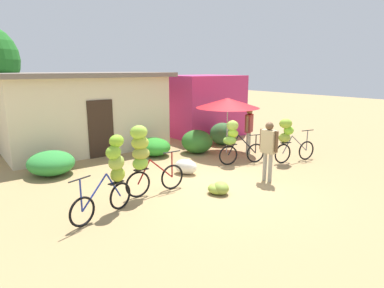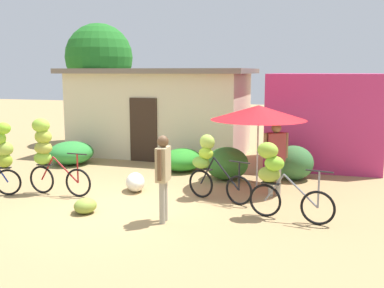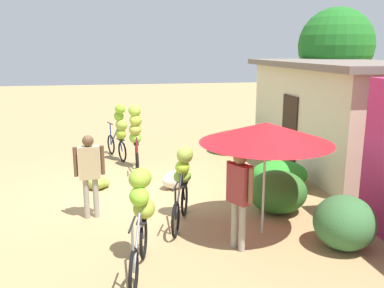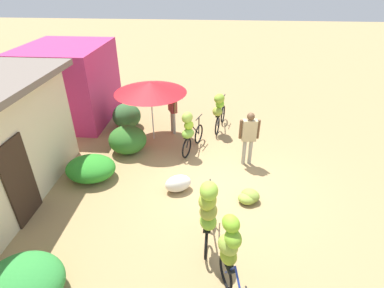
{
  "view_description": "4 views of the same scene",
  "coord_description": "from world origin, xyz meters",
  "px_view_note": "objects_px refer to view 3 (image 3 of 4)",
  "views": [
    {
      "loc": [
        -5.81,
        -6.42,
        3.04
      ],
      "look_at": [
        -0.21,
        1.05,
        0.93
      ],
      "focal_mm": 31.2,
      "sensor_mm": 36.0,
      "label": 1
    },
    {
      "loc": [
        4.01,
        -8.22,
        2.82
      ],
      "look_at": [
        1.12,
        1.21,
        1.21
      ],
      "focal_mm": 41.85,
      "sensor_mm": 36.0,
      "label": 2
    },
    {
      "loc": [
        8.92,
        -0.1,
        3.23
      ],
      "look_at": [
        0.47,
        1.49,
        1.24
      ],
      "focal_mm": 38.51,
      "sensor_mm": 36.0,
      "label": 3
    },
    {
      "loc": [
        -6.51,
        0.38,
        5.07
      ],
      "look_at": [
        0.49,
        0.94,
        0.97
      ],
      "focal_mm": 28.25,
      "sensor_mm": 36.0,
      "label": 4
    }
  ],
  "objects_px": {
    "bicycle_center_loaded": "(182,179)",
    "banana_pile_on_ground": "(98,183)",
    "tree_behind_building": "(336,47)",
    "person_vendor": "(89,168)",
    "bicycle_by_shop": "(141,210)",
    "person_bystander": "(239,190)",
    "produce_sack": "(176,179)",
    "bicycle_near_pile": "(136,131)",
    "bicycle_leftmost": "(119,128)",
    "building_low": "(341,113)",
    "market_umbrella": "(266,133)"
  },
  "relations": [
    {
      "from": "banana_pile_on_ground",
      "to": "bicycle_near_pile",
      "type": "bearing_deg",
      "value": 147.22
    },
    {
      "from": "bicycle_leftmost",
      "to": "person_vendor",
      "type": "height_order",
      "value": "bicycle_leftmost"
    },
    {
      "from": "bicycle_near_pile",
      "to": "bicycle_center_loaded",
      "type": "distance_m",
      "value": 3.75
    },
    {
      "from": "bicycle_leftmost",
      "to": "person_vendor",
      "type": "bearing_deg",
      "value": -8.52
    },
    {
      "from": "person_vendor",
      "to": "person_bystander",
      "type": "xyz_separation_m",
      "value": [
        1.79,
        2.43,
        0.01
      ]
    },
    {
      "from": "building_low",
      "to": "market_umbrella",
      "type": "height_order",
      "value": "building_low"
    },
    {
      "from": "produce_sack",
      "to": "person_vendor",
      "type": "xyz_separation_m",
      "value": [
        1.42,
        -1.87,
        0.79
      ]
    },
    {
      "from": "bicycle_near_pile",
      "to": "produce_sack",
      "type": "bearing_deg",
      "value": 24.11
    },
    {
      "from": "bicycle_by_shop",
      "to": "person_vendor",
      "type": "bearing_deg",
      "value": -156.94
    },
    {
      "from": "bicycle_center_loaded",
      "to": "bicycle_by_shop",
      "type": "distance_m",
      "value": 1.79
    },
    {
      "from": "bicycle_center_loaded",
      "to": "banana_pile_on_ground",
      "type": "xyz_separation_m",
      "value": [
        -2.14,
        -1.67,
        -0.68
      ]
    },
    {
      "from": "bicycle_near_pile",
      "to": "produce_sack",
      "type": "relative_size",
      "value": 2.52
    },
    {
      "from": "bicycle_center_loaded",
      "to": "tree_behind_building",
      "type": "bearing_deg",
      "value": 133.59
    },
    {
      "from": "bicycle_leftmost",
      "to": "banana_pile_on_ground",
      "type": "relative_size",
      "value": 2.75
    },
    {
      "from": "tree_behind_building",
      "to": "person_vendor",
      "type": "xyz_separation_m",
      "value": [
        5.69,
        -8.16,
        -2.29
      ]
    },
    {
      "from": "bicycle_center_loaded",
      "to": "produce_sack",
      "type": "xyz_separation_m",
      "value": [
        -1.84,
        0.14,
        -0.61
      ]
    },
    {
      "from": "building_low",
      "to": "bicycle_near_pile",
      "type": "relative_size",
      "value": 3.52
    },
    {
      "from": "produce_sack",
      "to": "tree_behind_building",
      "type": "bearing_deg",
      "value": 124.22
    },
    {
      "from": "bicycle_leftmost",
      "to": "produce_sack",
      "type": "xyz_separation_m",
      "value": [
        2.8,
        1.24,
        -0.74
      ]
    },
    {
      "from": "bicycle_leftmost",
      "to": "produce_sack",
      "type": "height_order",
      "value": "bicycle_leftmost"
    },
    {
      "from": "person_vendor",
      "to": "bicycle_near_pile",
      "type": "bearing_deg",
      "value": 162.09
    },
    {
      "from": "bicycle_leftmost",
      "to": "bicycle_near_pile",
      "type": "bearing_deg",
      "value": 23.39
    },
    {
      "from": "bicycle_leftmost",
      "to": "banana_pile_on_ground",
      "type": "distance_m",
      "value": 2.69
    },
    {
      "from": "building_low",
      "to": "tree_behind_building",
      "type": "bearing_deg",
      "value": 154.93
    },
    {
      "from": "tree_behind_building",
      "to": "banana_pile_on_ground",
      "type": "distance_m",
      "value": 9.56
    },
    {
      "from": "banana_pile_on_ground",
      "to": "person_bystander",
      "type": "distance_m",
      "value": 4.32
    },
    {
      "from": "market_umbrella",
      "to": "bicycle_by_shop",
      "type": "relative_size",
      "value": 1.39
    },
    {
      "from": "tree_behind_building",
      "to": "produce_sack",
      "type": "distance_m",
      "value": 8.2
    },
    {
      "from": "bicycle_leftmost",
      "to": "banana_pile_on_ground",
      "type": "xyz_separation_m",
      "value": [
        2.51,
        -0.57,
        -0.81
      ]
    },
    {
      "from": "bicycle_leftmost",
      "to": "produce_sack",
      "type": "bearing_deg",
      "value": 23.86
    },
    {
      "from": "bicycle_near_pile",
      "to": "person_bystander",
      "type": "bearing_deg",
      "value": 15.29
    },
    {
      "from": "produce_sack",
      "to": "banana_pile_on_ground",
      "type": "bearing_deg",
      "value": -99.34
    },
    {
      "from": "produce_sack",
      "to": "person_vendor",
      "type": "bearing_deg",
      "value": -52.83
    },
    {
      "from": "bicycle_center_loaded",
      "to": "banana_pile_on_ground",
      "type": "distance_m",
      "value": 2.8
    },
    {
      "from": "person_vendor",
      "to": "person_bystander",
      "type": "distance_m",
      "value": 3.02
    },
    {
      "from": "produce_sack",
      "to": "bicycle_leftmost",
      "type": "bearing_deg",
      "value": -156.14
    },
    {
      "from": "bicycle_near_pile",
      "to": "bicycle_center_loaded",
      "type": "bearing_deg",
      "value": 10.47
    },
    {
      "from": "produce_sack",
      "to": "bicycle_by_shop",
      "type": "bearing_deg",
      "value": -16.86
    },
    {
      "from": "tree_behind_building",
      "to": "bicycle_by_shop",
      "type": "distance_m",
      "value": 10.87
    },
    {
      "from": "market_umbrella",
      "to": "bicycle_near_pile",
      "type": "distance_m",
      "value": 5.02
    },
    {
      "from": "person_bystander",
      "to": "produce_sack",
      "type": "bearing_deg",
      "value": -170.13
    },
    {
      "from": "person_vendor",
      "to": "person_bystander",
      "type": "relative_size",
      "value": 0.99
    },
    {
      "from": "market_umbrella",
      "to": "bicycle_center_loaded",
      "type": "bearing_deg",
      "value": -123.52
    },
    {
      "from": "bicycle_leftmost",
      "to": "bicycle_by_shop",
      "type": "height_order",
      "value": "bicycle_leftmost"
    },
    {
      "from": "banana_pile_on_ground",
      "to": "person_vendor",
      "type": "xyz_separation_m",
      "value": [
        1.72,
        -0.06,
        0.87
      ]
    },
    {
      "from": "banana_pile_on_ground",
      "to": "person_bystander",
      "type": "bearing_deg",
      "value": 34.04
    },
    {
      "from": "banana_pile_on_ground",
      "to": "produce_sack",
      "type": "relative_size",
      "value": 0.87
    },
    {
      "from": "tree_behind_building",
      "to": "building_low",
      "type": "bearing_deg",
      "value": -25.07
    },
    {
      "from": "bicycle_by_shop",
      "to": "produce_sack",
      "type": "relative_size",
      "value": 2.35
    },
    {
      "from": "bicycle_center_loaded",
      "to": "person_vendor",
      "type": "bearing_deg",
      "value": -103.74
    }
  ]
}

